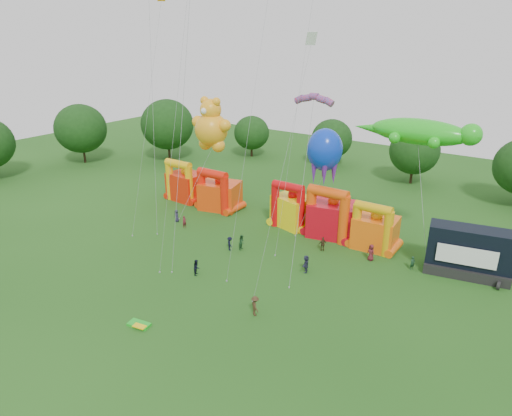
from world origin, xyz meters
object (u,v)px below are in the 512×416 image
Objects in this scene: teddy_bear_kite at (206,147)px; stage_trailer at (469,252)px; spectator_0 at (177,216)px; spectator_4 at (323,244)px; bouncy_castle_2 at (292,209)px; bouncy_castle_0 at (185,184)px; gecko_kite at (421,184)px; octopus_kite at (320,170)px.

stage_trailer is at bearing 2.05° from teddy_bear_kite.
spectator_4 reaches higher than spectator_0.
spectator_4 is at bearing -32.63° from bouncy_castle_2.
spectator_0 is 0.97× the size of spectator_4.
teddy_bear_kite is (5.72, -1.47, 6.87)m from bouncy_castle_0.
gecko_kite is (34.46, 1.84, 5.98)m from bouncy_castle_0.
octopus_kite is 8.02× the size of spectator_0.
bouncy_castle_2 is 0.46× the size of octopus_kite.
bouncy_castle_2 reaches higher than spectator_0.
spectator_4 is (19.87, -2.52, -8.46)m from teddy_bear_kite.
octopus_kite is at bearing -95.74° from spectator_4.
teddy_bear_kite is 28.94m from gecko_kite.
gecko_kite is (-6.34, 2.05, 5.86)m from stage_trailer.
teddy_bear_kite reaches higher than gecko_kite.
stage_trailer is (22.08, -0.63, 0.16)m from bouncy_castle_2.
teddy_bear_kite is 9.42× the size of spectator_0.
bouncy_castle_2 is at bearing 169.88° from octopus_kite.
bouncy_castle_0 is 23.67m from octopus_kite.
teddy_bear_kite is at bearing -173.43° from gecko_kite.
teddy_bear_kite is at bearing -176.15° from octopus_kite.
bouncy_castle_0 is 3.67× the size of spectator_4.
spectator_4 is at bearing 21.83° from spectator_0.
gecko_kite is 13.03m from spectator_4.
octopus_kite reaches higher than spectator_4.
spectator_0 is 20.81m from spectator_4.
spectator_0 is at bearing -96.70° from teddy_bear_kite.
teddy_bear_kite is at bearing -49.81° from spectator_4.
gecko_kite is at bearing 3.05° from bouncy_castle_0.
bouncy_castle_0 reaches higher than spectator_4.
gecko_kite reaches higher than spectator_4.
octopus_kite reaches higher than bouncy_castle_0.
teddy_bear_kite is 9.12× the size of spectator_4.
gecko_kite reaches higher than bouncy_castle_0.
teddy_bear_kite is at bearing -14.45° from bouncy_castle_0.
bouncy_castle_2 is 15.76m from spectator_0.
bouncy_castle_2 is 0.72× the size of stage_trailer.
stage_trailer is 18.95m from octopus_kite.
bouncy_castle_0 is 18.72m from bouncy_castle_2.
spectator_0 is (-0.68, -5.79, -8.49)m from teddy_bear_kite.
teddy_bear_kite reaches higher than bouncy_castle_0.
stage_trailer is 36.48m from spectator_0.
bouncy_castle_0 is at bearing 137.56° from spectator_0.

